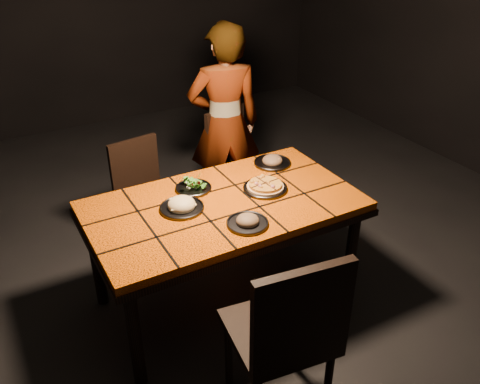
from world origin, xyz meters
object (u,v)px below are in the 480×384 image
chair_far_right (234,156)px  diner (225,124)px  chair_near (288,331)px  chair_far_left (143,188)px  dining_table (224,213)px  plate_pizza (265,187)px  plate_pasta (182,206)px

chair_far_right → diner: 0.29m
chair_near → chair_far_left: (-0.07, 1.80, -0.11)m
dining_table → plate_pizza: 0.31m
plate_pizza → plate_pasta: 0.55m
diner → plate_pizza: 1.01m
plate_pasta → diner: bearing=50.6°
dining_table → plate_pizza: (0.30, 0.01, 0.10)m
chair_far_left → diner: 0.82m
plate_pizza → diner: bearing=76.8°
plate_pizza → chair_far_left: bearing=121.3°
diner → plate_pasta: diner is taller
chair_near → diner: (0.68, 1.92, 0.20)m
chair_near → chair_far_right: size_ratio=1.16×
plate_pizza → plate_pasta: plate_pasta is taller
chair_near → plate_pizza: size_ratio=3.73×
dining_table → diner: size_ratio=1.03×
chair_far_right → plate_pasta: size_ratio=3.42×
plate_pizza → plate_pasta: (-0.55, 0.04, 0.00)m
chair_far_right → diner: diner is taller
dining_table → chair_near: bearing=-99.4°
chair_near → plate_pasta: chair_near is taller
chair_far_right → dining_table: bearing=-138.0°
chair_far_left → chair_far_right: (0.82, 0.11, 0.03)m
chair_far_right → plate_pizza: size_ratio=3.22×
dining_table → chair_near: size_ratio=1.57×
chair_far_right → plate_pasta: (-0.85, -0.93, 0.26)m
dining_table → chair_far_right: (0.60, 0.97, -0.16)m
chair_near → plate_pasta: (-0.09, 0.98, 0.18)m
diner → plate_pizza: size_ratio=5.73×
dining_table → plate_pizza: size_ratio=5.88×
chair_far_left → diner: size_ratio=0.53×
dining_table → chair_far_right: chair_far_right is taller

